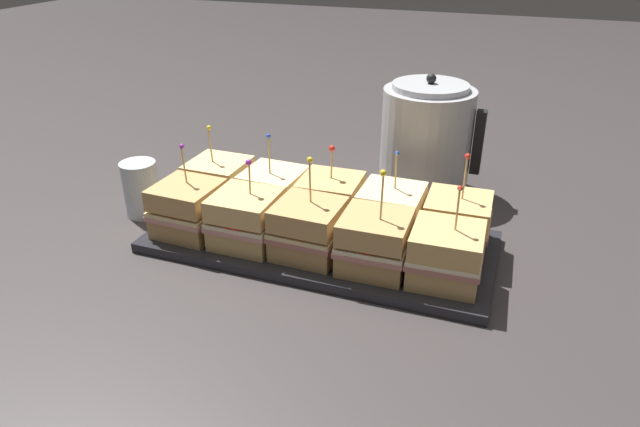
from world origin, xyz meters
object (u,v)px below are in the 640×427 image
object	(u,v)px
sandwich_front_far_right	(446,255)
drinking_glass	(142,188)
sandwich_front_far_left	(188,209)
sandwich_back_far_right	(457,222)
sandwich_front_left	(246,219)
sandwich_back_left	(274,193)
serving_platter	(320,242)
kettle_steel	(426,139)
sandwich_front_center	(308,229)
sandwich_back_center	(330,202)
sandwich_front_right	(375,242)
sandwich_back_right	(391,212)
sandwich_back_far_left	(219,184)

from	to	relation	value
sandwich_front_far_right	drinking_glass	size ratio (longest dim) A/B	1.48
sandwich_front_far_left	sandwich_back_far_right	world-z (taller)	sandwich_back_far_right
sandwich_front_left	sandwich_back_left	size ratio (longest dim) A/B	0.94
serving_platter	sandwich_back_left	distance (m)	0.14
kettle_steel	sandwich_front_far_left	bearing A→B (deg)	-134.10
sandwich_front_center	drinking_glass	distance (m)	0.38
serving_platter	kettle_steel	size ratio (longest dim) A/B	2.42
sandwich_front_far_right	sandwich_back_center	distance (m)	0.25
sandwich_front_far_right	sandwich_back_far_right	size ratio (longest dim) A/B	0.96
serving_platter	kettle_steel	bearing A→B (deg)	67.83
sandwich_front_right	sandwich_front_far_left	bearing A→B (deg)	179.85
kettle_steel	sandwich_back_right	bearing A→B (deg)	-92.67
sandwich_front_far_left	sandwich_back_center	distance (m)	0.26
sandwich_front_far_left	sandwich_back_far_left	distance (m)	0.12
sandwich_back_far_right	kettle_steel	bearing A→B (deg)	112.68
sandwich_front_far_right	sandwich_back_left	world-z (taller)	sandwich_back_left
sandwich_front_right	serving_platter	bearing A→B (deg)	152.65
sandwich_front_center	sandwich_back_left	world-z (taller)	sandwich_front_center
serving_platter	sandwich_front_left	bearing A→B (deg)	-152.80
sandwich_back_right	sandwich_front_left	bearing A→B (deg)	-153.03
sandwich_front_right	sandwich_back_left	distance (m)	0.26
sandwich_front_far_left	sandwich_back_right	world-z (taller)	sandwich_front_far_left
sandwich_back_left	drinking_glass	xyz separation A→B (m)	(-0.26, -0.06, -0.01)
sandwich_front_left	kettle_steel	size ratio (longest dim) A/B	0.61
sandwich_front_far_left	sandwich_front_center	world-z (taller)	sandwich_front_center
sandwich_front_center	drinking_glass	bearing A→B (deg)	171.07
sandwich_back_far_left	sandwich_back_far_right	world-z (taller)	sandwich_back_far_right
sandwich_front_far_right	sandwich_back_far_right	distance (m)	0.12
kettle_steel	drinking_glass	xyz separation A→B (m)	(-0.50, -0.31, -0.06)
sandwich_front_far_left	sandwich_back_far_right	size ratio (longest dim) A/B	0.98
sandwich_front_far_right	sandwich_back_center	world-z (taller)	sandwich_front_far_right
sandwich_front_left	sandwich_back_right	bearing A→B (deg)	26.97
sandwich_front_left	sandwich_front_far_right	xyz separation A→B (m)	(0.34, 0.00, -0.00)
sandwich_front_far_left	drinking_glass	world-z (taller)	sandwich_front_far_left
sandwich_front_center	sandwich_back_right	xyz separation A→B (m)	(0.11, 0.11, -0.00)
serving_platter	sandwich_back_center	bearing A→B (deg)	90.04
serving_platter	drinking_glass	size ratio (longest dim) A/B	5.54
sandwich_front_far_right	sandwich_back_right	distance (m)	0.16
sandwich_back_right	drinking_glass	world-z (taller)	sandwich_back_right
sandwich_front_far_right	sandwich_back_center	size ratio (longest dim) A/B	1.06
sandwich_back_left	sandwich_back_right	size ratio (longest dim) A/B	1.04
sandwich_front_right	sandwich_back_far_right	bearing A→B (deg)	46.38
sandwich_front_left	sandwich_back_far_left	size ratio (longest dim) A/B	0.94
sandwich_front_right	sandwich_back_center	size ratio (longest dim) A/B	1.14
sandwich_front_left	sandwich_front_right	xyz separation A→B (m)	(0.23, -0.00, 0.00)
sandwich_back_right	sandwich_back_far_right	bearing A→B (deg)	1.04
sandwich_back_center	sandwich_front_center	bearing A→B (deg)	-90.13
sandwich_front_left	sandwich_front_right	bearing A→B (deg)	-0.23
sandwich_back_far_right	kettle_steel	size ratio (longest dim) A/B	0.67
sandwich_front_far_right	drinking_glass	bearing A→B (deg)	174.39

